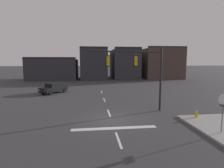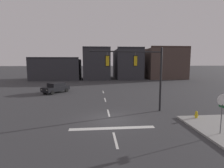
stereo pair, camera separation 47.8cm
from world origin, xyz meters
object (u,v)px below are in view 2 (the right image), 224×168
Objects in this scene: car_lot_nearside at (56,88)px; fire_hydrant at (196,116)px; stop_sign at (222,104)px; signal_mast_near_side at (141,68)px.

car_lot_nearside reaches higher than fire_hydrant.
car_lot_nearside is at bearing 129.30° from stop_sign.
car_lot_nearside is at bearing 131.80° from signal_mast_near_side.
signal_mast_near_side reaches higher than fire_hydrant.
signal_mast_near_side is 2.49× the size of stop_sign.
fire_hydrant is (4.25, -2.66, -4.01)m from signal_mast_near_side.
fire_hydrant is (0.27, 3.30, -1.82)m from stop_sign.
signal_mast_near_side is at bearing 123.72° from stop_sign.
fire_hydrant is at bearing -32.00° from signal_mast_near_side.
signal_mast_near_side is 1.53× the size of car_lot_nearside.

